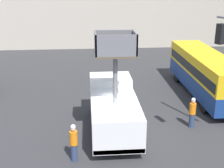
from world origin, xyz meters
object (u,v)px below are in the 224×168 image
(road_worker_near_truck, at_px, (74,143))
(road_worker_directing, at_px, (192,113))
(city_bus, at_px, (205,71))
(utility_truck, at_px, (113,107))

(road_worker_near_truck, xyz_separation_m, road_worker_directing, (6.79, 3.00, -0.05))
(city_bus, bearing_deg, road_worker_near_truck, 139.61)
(road_worker_near_truck, distance_m, road_worker_directing, 7.43)
(utility_truck, relative_size, city_bus, 0.64)
(city_bus, height_order, road_worker_near_truck, city_bus)
(road_worker_near_truck, bearing_deg, utility_truck, -92.06)
(utility_truck, relative_size, road_worker_near_truck, 3.38)
(utility_truck, bearing_deg, road_worker_directing, 0.12)
(utility_truck, height_order, road_worker_directing, utility_truck)
(utility_truck, xyz_separation_m, road_worker_directing, (4.64, 0.01, -0.53))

